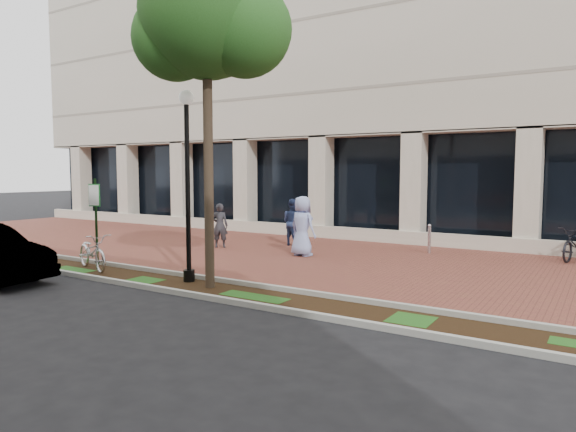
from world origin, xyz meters
The scene contains 14 objects.
ground centered at (0.00, 0.00, 0.00)m, with size 120.00×120.00×0.00m, color black.
brick_plaza centered at (0.00, 0.00, 0.01)m, with size 40.00×9.00×0.01m, color brown.
planting_strip centered at (0.00, -5.25, 0.01)m, with size 40.00×1.50×0.01m, color black.
curb_plaza_side centered at (0.00, -4.50, 0.06)m, with size 40.00×0.12×0.12m, color #AAAAA0.
curb_street_side centered at (0.00, -6.00, 0.06)m, with size 40.00×0.12×0.12m, color #AAAAA0.
near_office_building centered at (0.00, 10.47, 10.05)m, with size 40.00×12.12×16.00m.
parking_sign centered at (-3.66, -5.07, 1.61)m, with size 0.34×0.07×2.54m.
lamppost centered at (-0.42, -4.85, 2.64)m, with size 0.36×0.36×4.70m.
street_tree centered at (0.51, -5.05, 6.13)m, with size 3.65×3.04×7.86m.
locked_bicycle centered at (-3.78, -5.12, 0.51)m, with size 0.68×1.95×1.02m, color silver.
pedestrian_left centered at (-3.49, 0.03, 0.80)m, with size 0.59×0.39×1.61m, color #2D2D32.
pedestrian_mid centered at (-1.57, 1.92, 0.87)m, with size 0.85×0.66×1.74m, color navy.
pedestrian_right centered at (-0.04, 0.04, 0.98)m, with size 0.95×0.62×1.95m, color #9BADE8.
bollard centered at (3.30, 2.74, 0.51)m, with size 0.12×0.12×1.00m.
Camera 1 is at (8.37, -14.17, 2.72)m, focal length 32.00 mm.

